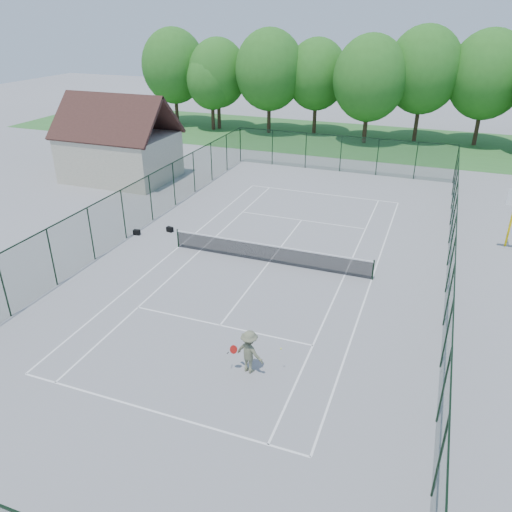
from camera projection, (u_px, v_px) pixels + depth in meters
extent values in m
plane|color=gray|center=(269.00, 262.00, 26.85)|extent=(140.00, 140.00, 0.00)
cube|color=#377532|center=(364.00, 140.00, 52.03)|extent=(80.00, 16.00, 0.01)
cube|color=white|center=(322.00, 194.00, 36.82)|extent=(10.97, 0.08, 0.01)
cube|color=white|center=(153.00, 411.00, 16.87)|extent=(10.97, 0.08, 0.01)
cube|color=white|center=(302.00, 220.00, 32.22)|extent=(8.23, 0.08, 0.01)
cube|color=white|center=(220.00, 325.00, 21.48)|extent=(8.23, 0.08, 0.01)
cube|color=white|center=(372.00, 280.00, 25.12)|extent=(0.08, 23.77, 0.01)
cube|color=white|center=(179.00, 247.00, 28.58)|extent=(0.08, 23.77, 0.01)
cube|color=white|center=(345.00, 275.00, 25.55)|extent=(0.08, 23.77, 0.01)
cube|color=white|center=(200.00, 251.00, 28.14)|extent=(0.08, 23.77, 0.01)
cube|color=white|center=(269.00, 262.00, 26.85)|extent=(0.08, 12.80, 0.01)
cylinder|color=black|center=(178.00, 238.00, 28.34)|extent=(0.08, 0.08, 1.10)
cylinder|color=black|center=(373.00, 270.00, 24.87)|extent=(0.08, 0.08, 1.10)
cube|color=black|center=(269.00, 254.00, 26.63)|extent=(11.00, 0.02, 0.96)
cube|color=white|center=(269.00, 245.00, 26.41)|extent=(11.00, 0.05, 0.07)
cube|color=#1A3B25|center=(341.00, 154.00, 41.29)|extent=(18.00, 0.02, 3.00)
cube|color=#1A3B25|center=(451.00, 264.00, 23.35)|extent=(0.02, 36.00, 3.00)
cube|color=#1A3B25|center=(124.00, 215.00, 29.02)|extent=(0.02, 36.00, 3.00)
cube|color=black|center=(342.00, 136.00, 40.63)|extent=(18.00, 0.05, 0.05)
cube|color=black|center=(456.00, 235.00, 22.68)|extent=(0.05, 36.00, 0.05)
cube|color=black|center=(120.00, 190.00, 28.36)|extent=(0.05, 36.00, 0.05)
cube|color=beige|center=(120.00, 157.00, 39.51)|extent=(8.00, 6.00, 3.50)
cube|color=#41241E|center=(126.00, 112.00, 39.33)|extent=(8.60, 3.27, 3.27)
cube|color=#41241E|center=(103.00, 119.00, 36.81)|extent=(8.60, 3.27, 3.27)
cylinder|color=#3F2A1C|center=(219.00, 110.00, 56.30)|extent=(0.40, 0.40, 4.20)
ellipsoid|color=#2D7522|center=(218.00, 73.00, 54.57)|extent=(6.40, 6.40, 7.40)
cylinder|color=#3F2A1C|center=(366.00, 120.00, 51.10)|extent=(0.40, 0.40, 4.20)
ellipsoid|color=#2D7522|center=(369.00, 80.00, 49.37)|extent=(6.40, 6.40, 7.40)
cylinder|color=yellow|center=(512.00, 217.00, 27.96)|extent=(0.12, 0.12, 3.50)
cube|color=black|center=(137.00, 232.00, 30.07)|extent=(0.42, 0.29, 0.32)
cube|color=black|center=(170.00, 229.00, 30.48)|extent=(0.43, 0.31, 0.31)
imported|color=#686B4E|center=(249.00, 352.00, 18.39)|extent=(1.26, 0.92, 1.76)
sphere|color=#D5EF47|center=(281.00, 349.00, 18.32)|extent=(0.07, 0.07, 0.07)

